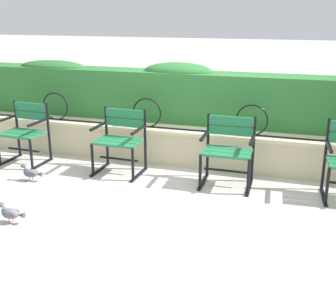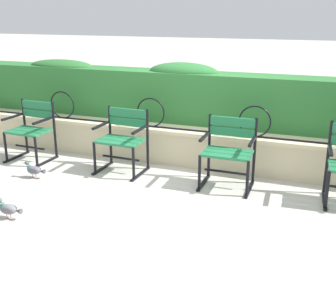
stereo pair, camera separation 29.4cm
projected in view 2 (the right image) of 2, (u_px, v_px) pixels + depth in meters
ground_plane at (165, 187)px, 5.16m from camera, size 60.00×60.00×0.00m
stone_wall at (187, 146)px, 5.88m from camera, size 8.44×0.41×0.51m
iron_arch_fence at (158, 116)px, 5.83m from camera, size 7.88×0.02×0.42m
hedge_row at (198, 95)px, 6.06m from camera, size 8.28×0.49×0.86m
park_chair_leftmost at (32, 128)px, 6.02m from camera, size 0.61×0.55×0.84m
park_chair_centre_left at (123, 138)px, 5.58m from camera, size 0.63×0.54×0.84m
park_chair_centre_right at (229, 150)px, 5.09m from camera, size 0.62×0.52×0.85m
pigeon_near_chairs at (34, 170)px, 5.41m from camera, size 0.29×0.12×0.22m
pigeon_far_side at (8, 209)px, 4.34m from camera, size 0.29×0.12×0.22m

